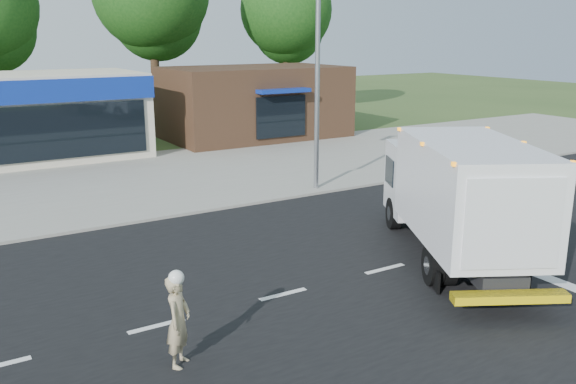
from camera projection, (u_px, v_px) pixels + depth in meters
name	position (u px, v px, depth m)	size (l,w,h in m)	color
ground	(385.00, 269.00, 15.41)	(120.00, 120.00, 0.00)	#385123
road_asphalt	(385.00, 269.00, 15.41)	(60.00, 14.00, 0.02)	black
sidewalk	(238.00, 196.00, 22.18)	(60.00, 2.40, 0.12)	gray
parking_apron	(179.00, 168.00, 26.99)	(60.00, 9.00, 0.02)	gray
lane_markings	(463.00, 276.00, 14.97)	(55.20, 7.00, 0.01)	silver
ems_box_truck	(458.00, 190.00, 15.54)	(5.52, 7.66, 3.31)	black
emergency_worker	(178.00, 319.00, 10.74)	(0.72, 0.74, 1.82)	tan
brown_storefront	(254.00, 102.00, 34.96)	(10.00, 6.70, 4.00)	#382316
traffic_signal_pole	(302.00, 59.00, 21.65)	(3.51, 0.25, 8.00)	gray
background_trees	(73.00, 7.00, 36.43)	(36.77, 7.39, 12.10)	#332114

